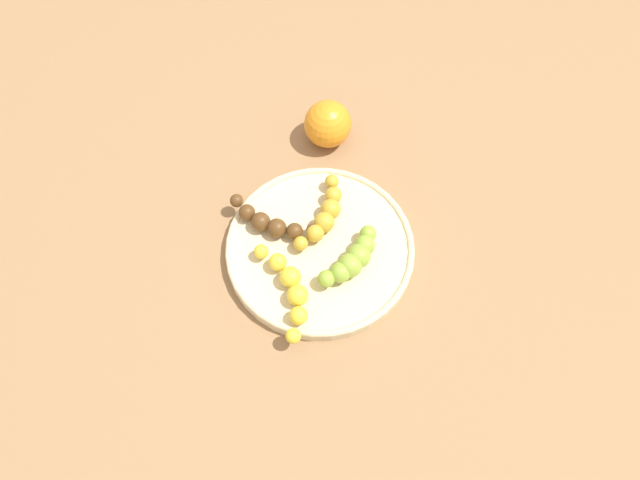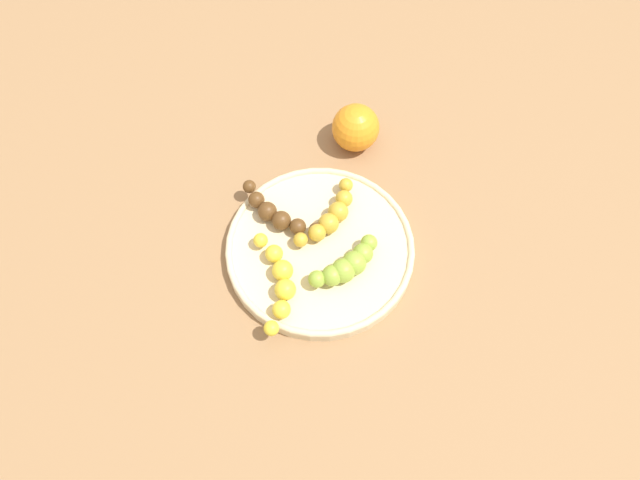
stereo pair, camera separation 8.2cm
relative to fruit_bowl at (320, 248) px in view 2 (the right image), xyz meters
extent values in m
plane|color=#936D47|center=(0.00, 0.00, -0.01)|extent=(2.40, 2.40, 0.00)
cylinder|color=beige|center=(0.00, 0.00, 0.00)|extent=(0.28, 0.28, 0.02)
torus|color=beige|center=(0.00, 0.00, 0.01)|extent=(0.28, 0.28, 0.01)
sphere|color=#8CAD38|center=(-0.06, 0.02, 0.02)|extent=(0.02, 0.02, 0.02)
sphere|color=#8CAD38|center=(-0.06, 0.00, 0.02)|extent=(0.03, 0.03, 0.03)
sphere|color=#8CAD38|center=(-0.05, -0.02, 0.02)|extent=(0.04, 0.04, 0.04)
sphere|color=#8CAD38|center=(-0.05, -0.04, 0.02)|extent=(0.04, 0.04, 0.04)
sphere|color=#8CAD38|center=(-0.04, -0.05, 0.02)|extent=(0.03, 0.03, 0.03)
sphere|color=#8CAD38|center=(-0.02, -0.07, 0.02)|extent=(0.02, 0.02, 0.02)
sphere|color=gold|center=(0.01, 0.03, 0.02)|extent=(0.02, 0.02, 0.02)
sphere|color=gold|center=(0.01, 0.00, 0.02)|extent=(0.03, 0.03, 0.03)
sphere|color=gold|center=(0.02, -0.02, 0.02)|extent=(0.03, 0.03, 0.03)
sphere|color=gold|center=(0.04, -0.04, 0.02)|extent=(0.03, 0.03, 0.03)
sphere|color=gold|center=(0.06, -0.05, 0.02)|extent=(0.03, 0.03, 0.03)
sphere|color=gold|center=(0.08, -0.06, 0.02)|extent=(0.02, 0.02, 0.02)
sphere|color=#593819|center=(0.12, 0.07, 0.02)|extent=(0.02, 0.02, 0.02)
sphere|color=#593819|center=(0.09, 0.07, 0.02)|extent=(0.02, 0.02, 0.02)
sphere|color=#593819|center=(0.07, 0.06, 0.02)|extent=(0.03, 0.03, 0.03)
sphere|color=#593819|center=(0.05, 0.04, 0.02)|extent=(0.03, 0.03, 0.03)
sphere|color=#593819|center=(0.03, 0.02, 0.02)|extent=(0.02, 0.02, 0.02)
sphere|color=#593819|center=(0.02, 0.00, 0.02)|extent=(0.02, 0.02, 0.02)
sphere|color=yellow|center=(-0.11, 0.10, 0.02)|extent=(0.02, 0.02, 0.02)
sphere|color=yellow|center=(-0.08, 0.08, 0.02)|extent=(0.03, 0.03, 0.03)
sphere|color=yellow|center=(-0.06, 0.07, 0.02)|extent=(0.03, 0.03, 0.03)
sphere|color=yellow|center=(-0.03, 0.06, 0.02)|extent=(0.03, 0.03, 0.03)
sphere|color=yellow|center=(0.00, 0.07, 0.02)|extent=(0.03, 0.03, 0.03)
sphere|color=yellow|center=(0.03, 0.08, 0.02)|extent=(0.02, 0.02, 0.02)
sphere|color=orange|center=(0.18, -0.11, 0.03)|extent=(0.08, 0.08, 0.08)
camera|label=1|loc=(-0.34, 0.19, 0.75)|focal=32.55mm
camera|label=2|loc=(-0.37, 0.11, 0.75)|focal=32.55mm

